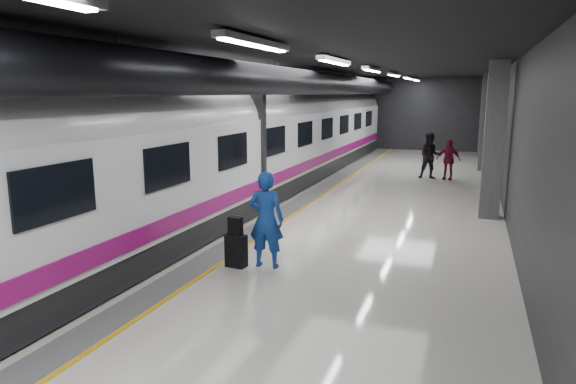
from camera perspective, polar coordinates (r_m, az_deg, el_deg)
The scene contains 9 objects.
ground at distance 14.83m, azimuth 3.68°, elevation -3.13°, with size 40.00×40.00×0.00m, color silver.
platform_hall at distance 15.39m, azimuth 3.81°, elevation 10.68°, with size 10.02×40.02×4.51m.
train at distance 15.68m, azimuth -7.75°, elevation 5.23°, with size 3.05×38.00×4.05m.
traveler_main at distance 10.65m, azimuth -2.44°, elevation -3.08°, with size 0.74×0.49×2.04m, color #1654AA.
suitcase_main at distance 10.88m, azimuth -5.78°, elevation -6.53°, with size 0.42×0.27×0.69m, color black.
shoulder_bag at distance 10.73m, azimuth -5.86°, elevation -3.80°, with size 0.29×0.16×0.39m, color black.
traveler_far_a at distance 22.63m, azimuth 15.53°, elevation 3.88°, with size 0.95×0.74×1.96m, color black.
traveler_far_b at distance 22.64m, azimuth 17.37°, elevation 3.47°, with size 1.00×0.42×1.71m, color maroon.
suitcase_far at distance 27.97m, azimuth 15.13°, elevation 3.62°, with size 0.31×0.20×0.46m, color black.
Camera 1 is at (3.97, -13.83, 3.59)m, focal length 32.00 mm.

